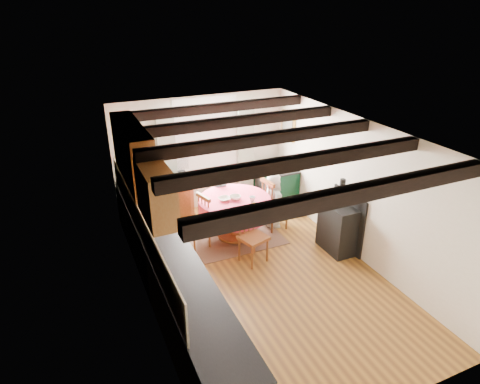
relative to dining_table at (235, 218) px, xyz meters
name	(u,v)px	position (x,y,z in m)	size (l,w,h in m)	color
floor	(260,274)	(-0.10, -1.27, -0.40)	(3.60, 5.50, 0.00)	#936223
ceiling	(263,133)	(-0.10, -1.27, 2.00)	(3.60, 5.50, 0.00)	white
wall_back	(202,154)	(-0.10, 1.48, 0.80)	(3.60, 0.00, 2.40)	silver
wall_front	(389,328)	(-0.10, -4.02, 0.80)	(3.60, 0.00, 2.40)	silver
wall_left	(143,234)	(-1.90, -1.27, 0.80)	(0.00, 5.50, 2.40)	silver
wall_right	(357,189)	(1.70, -1.27, 0.80)	(0.00, 5.50, 2.40)	silver
beam_a	(353,194)	(-0.10, -3.27, 1.91)	(3.60, 0.16, 0.16)	black
beam_b	(301,162)	(-0.10, -2.27, 1.91)	(3.60, 0.16, 0.16)	black
beam_c	(263,139)	(-0.10, -1.27, 1.91)	(3.60, 0.16, 0.16)	black
beam_d	(235,122)	(-0.10, -0.27, 1.91)	(3.60, 0.16, 0.16)	black
beam_e	(213,108)	(-0.10, 0.73, 1.91)	(3.60, 0.16, 0.16)	black
splash_left	(140,224)	(-1.88, -0.97, 0.80)	(0.02, 4.50, 0.55)	beige
splash_back	(154,161)	(-1.10, 1.46, 0.80)	(1.40, 0.02, 0.55)	beige
base_cabinet_left	(168,275)	(-1.60, -1.27, 0.04)	(0.60, 5.30, 0.88)	brown
base_cabinet_back	(158,202)	(-1.15, 1.18, 0.04)	(1.30, 0.60, 0.88)	brown
worktop_left	(168,247)	(-1.58, -1.27, 0.50)	(0.64, 5.30, 0.04)	black
worktop_back	(157,181)	(-1.15, 1.16, 0.50)	(1.30, 0.64, 0.04)	black
wall_cabinet_glass	(133,153)	(-1.73, -0.07, 1.55)	(0.34, 1.80, 0.90)	brown
wall_cabinet_solid	(156,194)	(-1.73, -1.57, 1.50)	(0.34, 0.90, 0.70)	brown
window_frame	(206,135)	(0.00, 1.46, 1.20)	(1.34, 0.03, 1.54)	white
window_pane	(206,135)	(0.00, 1.47, 1.20)	(1.20, 0.01, 1.40)	white
curtain_left	(168,165)	(-0.85, 1.38, 0.70)	(0.35, 0.10, 2.10)	#A8A8A8
curtain_right	(245,153)	(0.85, 1.38, 0.70)	(0.35, 0.10, 2.10)	#A8A8A8
curtain_rod	(206,106)	(0.00, 1.38, 1.80)	(0.03, 0.03, 2.00)	black
wall_picture	(288,126)	(1.67, 1.03, 1.30)	(0.04, 0.50, 0.60)	gold
wall_plate	(249,125)	(0.95, 1.45, 1.30)	(0.30, 0.30, 0.02)	silver
rug	(235,236)	(0.00, 0.00, -0.39)	(1.67, 1.30, 0.01)	brown
dining_table	(235,218)	(0.00, 0.00, 0.00)	(1.33, 1.33, 0.80)	#F63E52
chair_near	(254,236)	(-0.03, -0.87, 0.10)	(0.43, 0.45, 1.00)	brown
chair_left	(196,223)	(-0.76, -0.04, 0.09)	(0.42, 0.44, 0.98)	brown
chair_right	(275,203)	(0.85, 0.02, 0.12)	(0.45, 0.47, 1.05)	brown
aga_range	(276,185)	(1.37, 0.93, 0.04)	(0.62, 0.96, 0.89)	black
cast_iron_stove	(339,216)	(1.48, -1.15, 0.29)	(0.41, 0.69, 1.37)	black
child_far	(220,198)	(-0.02, 0.66, 0.12)	(0.38, 0.25, 1.04)	#516067
child_right	(273,200)	(0.85, 0.10, 0.15)	(0.54, 0.35, 1.10)	silver
bowl_a	(224,199)	(-0.19, 0.01, 0.43)	(0.21, 0.21, 0.05)	silver
bowl_b	(235,198)	(0.00, -0.03, 0.43)	(0.21, 0.21, 0.07)	silver
cup	(252,199)	(0.24, -0.25, 0.45)	(0.11, 0.11, 0.10)	silver
canister_tall	(137,177)	(-1.50, 1.18, 0.63)	(0.13, 0.13, 0.23)	#262628
canister_wide	(152,174)	(-1.21, 1.23, 0.62)	(0.19, 0.19, 0.21)	#262628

